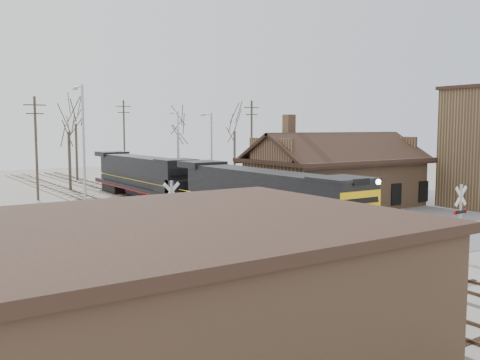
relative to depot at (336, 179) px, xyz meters
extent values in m
plane|color=#9D988E|center=(-11.99, -12.00, -2.41)|extent=(140.00, 140.00, 0.00)
cube|color=#5B5B60|center=(-11.99, -12.00, -2.39)|extent=(60.00, 9.00, 0.03)
cube|color=#5B5B60|center=(6.01, -8.00, -2.39)|extent=(22.00, 26.00, 0.03)
cube|color=#9D988E|center=(-11.99, 3.00, -2.35)|extent=(3.40, 90.00, 0.12)
cube|color=#473323|center=(-12.71, 3.00, -2.24)|extent=(0.08, 90.00, 0.14)
cube|color=#473323|center=(-11.27, 3.00, -2.24)|extent=(0.08, 90.00, 0.14)
cube|color=#9D988E|center=(-16.49, 3.00, -2.35)|extent=(3.40, 90.00, 0.12)
cube|color=#473323|center=(-17.21, 3.00, -2.24)|extent=(0.08, 90.00, 0.14)
cube|color=#473323|center=(-15.77, 3.00, -2.24)|extent=(0.08, 90.00, 0.14)
cube|color=#886246|center=(0.01, 0.00, -0.41)|extent=(14.00, 8.00, 4.00)
cube|color=black|center=(0.01, 0.00, 1.69)|extent=(15.20, 9.20, 0.30)
cube|color=black|center=(0.01, -2.30, 2.69)|extent=(15.00, 4.71, 2.66)
cube|color=black|center=(0.01, 2.30, 2.69)|extent=(15.00, 4.71, 2.66)
cube|color=#886246|center=(-3.99, 1.50, 4.39)|extent=(0.80, 0.80, 2.20)
cube|color=olive|center=(10.01, -7.00, 2.59)|extent=(5.00, 5.00, 10.00)
cube|color=#886246|center=(-24.99, -20.00, -0.41)|extent=(12.00, 10.00, 4.00)
cube|color=black|center=(-24.99, -20.00, 1.74)|extent=(12.40, 10.40, 0.30)
cube|color=black|center=(-11.99, -12.13, -1.89)|extent=(2.37, 3.79, 0.95)
cube|color=black|center=(-11.99, 0.19, -1.89)|extent=(2.37, 3.79, 0.95)
cube|color=black|center=(-11.99, -5.97, -1.13)|extent=(2.84, 18.96, 0.33)
cube|color=maroon|center=(-11.99, -5.97, -1.34)|extent=(2.86, 18.96, 0.11)
cube|color=black|center=(-11.99, -4.78, 0.34)|extent=(2.46, 13.74, 2.65)
cube|color=black|center=(-11.99, -12.98, 0.34)|extent=(2.84, 2.65, 2.65)
cube|color=yellow|center=(-11.99, -14.59, -0.46)|extent=(2.84, 1.71, 1.33)
cube|color=black|center=(-11.99, -15.55, -1.89)|extent=(2.65, 0.25, 0.95)
cylinder|color=#FFF2CC|center=(-11.99, -15.47, 1.76)|extent=(0.27, 0.10, 0.27)
cube|color=black|center=(-11.99, 7.33, -1.89)|extent=(2.37, 3.79, 0.95)
cube|color=black|center=(-11.99, 19.65, -1.89)|extent=(2.37, 3.79, 0.95)
cube|color=black|center=(-11.99, 13.49, -1.13)|extent=(2.84, 18.96, 0.33)
cube|color=maroon|center=(-11.99, 13.49, -1.34)|extent=(2.86, 18.96, 0.11)
cube|color=black|center=(-11.99, 14.67, 0.34)|extent=(2.46, 13.74, 2.65)
cube|color=black|center=(-11.99, 6.47, 0.34)|extent=(2.84, 2.65, 2.65)
cube|color=black|center=(-11.99, 4.86, -0.46)|extent=(2.84, 1.71, 1.33)
cube|color=black|center=(-11.99, 3.91, -1.89)|extent=(2.65, 0.25, 0.95)
cylinder|color=#A5A8AD|center=(-8.07, -17.40, -0.41)|extent=(0.14, 0.14, 3.99)
cube|color=silver|center=(-8.07, -17.40, 0.98)|extent=(1.04, 0.11, 1.04)
cube|color=silver|center=(-8.07, -17.40, 0.98)|extent=(1.04, 0.11, 1.04)
cube|color=black|center=(-8.07, -17.40, 0.18)|extent=(0.90, 0.21, 0.15)
cylinder|color=#B20C0C|center=(-8.52, -17.43, 0.18)|extent=(0.24, 0.10, 0.24)
cylinder|color=#B20C0C|center=(-7.63, -17.37, 0.18)|extent=(0.24, 0.10, 0.24)
cube|color=#A5A8AD|center=(-8.07, -17.40, -1.51)|extent=(0.40, 0.30, 0.50)
cylinder|color=#A5A8AD|center=(-19.19, -7.18, -0.44)|extent=(0.14, 0.14, 3.93)
cube|color=silver|center=(-19.19, -7.18, 0.94)|extent=(1.03, 0.07, 1.03)
cube|color=silver|center=(-19.19, -7.18, 0.94)|extent=(1.03, 0.07, 1.03)
cube|color=black|center=(-19.19, -7.18, 0.15)|extent=(0.89, 0.18, 0.15)
cylinder|color=#B20C0C|center=(-18.74, -7.16, 0.15)|extent=(0.24, 0.09, 0.24)
cylinder|color=#B20C0C|center=(-19.63, -7.19, 0.15)|extent=(0.24, 0.09, 0.24)
cube|color=#A5A8AD|center=(-19.19, -7.18, -1.52)|extent=(0.39, 0.30, 0.49)
cylinder|color=#A5A8AD|center=(-20.25, 4.69, 2.52)|extent=(0.18, 0.18, 9.86)
cylinder|color=#A5A8AD|center=(-20.25, 5.59, 7.35)|extent=(0.12, 1.80, 0.12)
cube|color=#A5A8AD|center=(-20.25, 6.39, 7.25)|extent=(0.25, 0.50, 0.12)
cylinder|color=#A5A8AD|center=(-5.83, 11.06, 1.71)|extent=(0.18, 0.18, 8.22)
cylinder|color=#A5A8AD|center=(-5.83, 11.96, 5.72)|extent=(0.12, 1.80, 0.12)
cube|color=#A5A8AD|center=(-5.83, 12.76, 5.62)|extent=(0.25, 0.50, 0.12)
cylinder|color=#A5A8AD|center=(-2.97, 23.73, 1.95)|extent=(0.18, 0.18, 8.72)
cylinder|color=#A5A8AD|center=(-2.97, 24.63, 6.21)|extent=(0.12, 1.80, 0.12)
cube|color=#A5A8AD|center=(-2.97, 25.43, 6.11)|extent=(0.25, 0.50, 0.12)
cylinder|color=#382D23|center=(-20.36, 18.69, 2.45)|extent=(0.24, 0.24, 9.71)
cube|color=#382D23|center=(-20.36, 18.69, 6.50)|extent=(2.00, 0.10, 0.10)
cube|color=#382D23|center=(-20.36, 18.69, 5.70)|extent=(1.60, 0.10, 0.10)
cylinder|color=#382D23|center=(-6.02, 33.15, 2.76)|extent=(0.24, 0.24, 10.34)
cube|color=#382D23|center=(-6.02, 33.15, 7.14)|extent=(2.00, 0.10, 0.10)
cube|color=#382D23|center=(-6.02, 33.15, 6.34)|extent=(1.60, 0.10, 0.10)
cylinder|color=#382D23|center=(3.07, 17.08, 2.54)|extent=(0.24, 0.24, 9.89)
cube|color=#382D23|center=(3.07, 17.08, 6.68)|extent=(2.00, 0.10, 0.10)
cube|color=#382D23|center=(3.07, 17.08, 5.88)|extent=(1.60, 0.10, 0.10)
cylinder|color=#382D23|center=(-15.74, 24.15, 0.78)|extent=(0.32, 0.32, 6.37)
cylinder|color=#382D23|center=(-11.76, 34.94, 1.25)|extent=(0.32, 0.32, 7.30)
cylinder|color=#382D23|center=(0.49, 30.50, 0.65)|extent=(0.32, 0.32, 6.12)
cylinder|color=#382D23|center=(6.68, 26.22, 0.77)|extent=(0.32, 0.32, 6.35)
camera|label=1|loc=(-32.16, -33.46, 4.45)|focal=40.00mm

